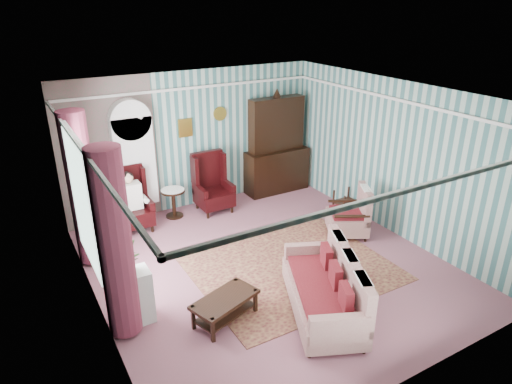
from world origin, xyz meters
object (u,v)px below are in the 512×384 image
dresser_hutch (277,143)px  nest_table (346,202)px  wingback_right (213,183)px  seated_woman (131,202)px  wingback_left (131,201)px  plant_stand (132,298)px  bookcase (135,168)px  sofa (323,286)px  coffee_table (225,309)px  round_side_table (174,203)px  floral_armchair (348,210)px

dresser_hutch → nest_table: (0.57, -1.82, -0.91)m
wingback_right → seated_woman: 1.75m
wingback_left → plant_stand: wingback_left is taller
bookcase → sofa: (1.36, -4.32, -0.65)m
nest_table → coffee_table: nest_table is taller
bookcase → plant_stand: bookcase is taller
dresser_hutch → sofa: size_ratio=1.23×
wingback_left → round_side_table: bearing=9.5°
plant_stand → coffee_table: 1.31m
plant_stand → floral_armchair: 4.33m
bookcase → wingback_right: 1.63m
nest_table → wingback_left: bearing=159.2°
wingback_right → round_side_table: bearing=170.0°
dresser_hutch → round_side_table: (-2.60, -0.12, -0.88)m
dresser_hutch → nest_table: dresser_hutch is taller
sofa → floral_armchair: 2.53m
seated_woman → plant_stand: 2.87m
bookcase → dresser_hutch: (3.25, -0.12, 0.06)m
wingback_right → floral_armchair: 2.85m
dresser_hutch → round_side_table: bearing=-177.4°
bookcase → sofa: 4.57m
dresser_hutch → seated_woman: (-3.50, -0.27, -0.59)m
nest_table → seated_woman: bearing=159.2°
wingback_left → coffee_table: bearing=-84.4°
wingback_left → round_side_table: size_ratio=2.08×
floral_armchair → coffee_table: (-3.17, -1.11, -0.33)m
dresser_hutch → floral_armchair: bearing=-90.0°
wingback_left → wingback_right: size_ratio=1.00×
nest_table → plant_stand: 5.02m
wingback_left → nest_table: bearing=-20.8°
seated_woman → round_side_table: seated_woman is taller
floral_armchair → round_side_table: bearing=76.3°
plant_stand → sofa: bearing=-26.1°
seated_woman → nest_table: size_ratio=2.19×
plant_stand → round_side_table: bearing=59.6°
seated_woman → wingback_left: bearing=0.0°
sofa → coffee_table: (-1.27, 0.56, -0.29)m
wingback_left → wingback_right: same height
bookcase → seated_woman: size_ratio=1.90×
nest_table → wingback_right: bearing=146.3°
seated_woman → plant_stand: seated_woman is taller
wingback_right → nest_table: (2.32, -1.55, -0.35)m
bookcase → dresser_hutch: dresser_hutch is taller
bookcase → sofa: bearing=-72.6°
seated_woman → plant_stand: bearing=-106.2°
plant_stand → floral_armchair: size_ratio=0.78×
dresser_hutch → wingback_right: size_ratio=1.89×
plant_stand → sofa: (2.41, -1.18, 0.07)m
nest_table → floral_armchair: size_ratio=0.53×
nest_table → plant_stand: bearing=-166.2°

